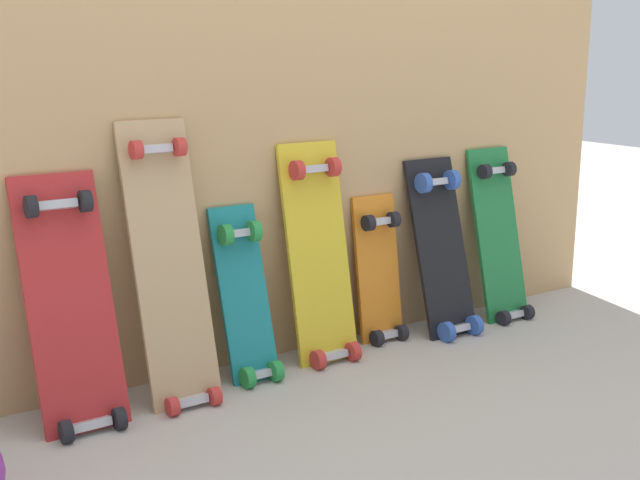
{
  "coord_description": "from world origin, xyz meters",
  "views": [
    {
      "loc": [
        -1.43,
        -2.27,
        1.03
      ],
      "look_at": [
        0.0,
        -0.07,
        0.41
      ],
      "focal_mm": 46.44,
      "sensor_mm": 36.0,
      "label": 1
    }
  ],
  "objects_px": {
    "skateboard_teal": "(246,304)",
    "skateboard_yellow": "(320,263)",
    "skateboard_green": "(500,243)",
    "skateboard_natural": "(171,275)",
    "skateboard_orange": "(380,278)",
    "skateboard_black": "(443,256)",
    "skateboard_red": "(72,314)"
  },
  "relations": [
    {
      "from": "skateboard_teal",
      "to": "skateboard_yellow",
      "type": "distance_m",
      "value": 0.3
    },
    {
      "from": "skateboard_yellow",
      "to": "skateboard_green",
      "type": "relative_size",
      "value": 1.1
    },
    {
      "from": "skateboard_teal",
      "to": "skateboard_yellow",
      "type": "relative_size",
      "value": 0.77
    },
    {
      "from": "skateboard_natural",
      "to": "skateboard_teal",
      "type": "xyz_separation_m",
      "value": [
        0.26,
        0.02,
        -0.14
      ]
    },
    {
      "from": "skateboard_yellow",
      "to": "skateboard_orange",
      "type": "relative_size",
      "value": 1.35
    },
    {
      "from": "skateboard_black",
      "to": "skateboard_green",
      "type": "height_order",
      "value": "skateboard_green"
    },
    {
      "from": "skateboard_red",
      "to": "skateboard_yellow",
      "type": "relative_size",
      "value": 0.96
    },
    {
      "from": "skateboard_natural",
      "to": "skateboard_orange",
      "type": "relative_size",
      "value": 1.53
    },
    {
      "from": "skateboard_teal",
      "to": "skateboard_orange",
      "type": "bearing_deg",
      "value": 4.81
    },
    {
      "from": "skateboard_green",
      "to": "skateboard_red",
      "type": "bearing_deg",
      "value": -179.06
    },
    {
      "from": "skateboard_yellow",
      "to": "skateboard_teal",
      "type": "bearing_deg",
      "value": -177.55
    },
    {
      "from": "skateboard_yellow",
      "to": "skateboard_green",
      "type": "height_order",
      "value": "skateboard_yellow"
    },
    {
      "from": "skateboard_yellow",
      "to": "skateboard_natural",
      "type": "bearing_deg",
      "value": -176.5
    },
    {
      "from": "skateboard_natural",
      "to": "skateboard_teal",
      "type": "height_order",
      "value": "skateboard_natural"
    },
    {
      "from": "skateboard_teal",
      "to": "skateboard_yellow",
      "type": "bearing_deg",
      "value": 2.45
    },
    {
      "from": "skateboard_natural",
      "to": "skateboard_orange",
      "type": "xyz_separation_m",
      "value": [
        0.82,
        0.07,
        -0.15
      ]
    },
    {
      "from": "skateboard_yellow",
      "to": "skateboard_orange",
      "type": "xyz_separation_m",
      "value": [
        0.28,
        0.03,
        -0.1
      ]
    },
    {
      "from": "skateboard_natural",
      "to": "skateboard_green",
      "type": "distance_m",
      "value": 1.37
    },
    {
      "from": "skateboard_teal",
      "to": "skateboard_black",
      "type": "bearing_deg",
      "value": -0.71
    },
    {
      "from": "skateboard_red",
      "to": "skateboard_black",
      "type": "bearing_deg",
      "value": 0.58
    },
    {
      "from": "skateboard_natural",
      "to": "skateboard_black",
      "type": "relative_size",
      "value": 1.29
    },
    {
      "from": "skateboard_yellow",
      "to": "skateboard_green",
      "type": "distance_m",
      "value": 0.82
    },
    {
      "from": "skateboard_orange",
      "to": "skateboard_green",
      "type": "relative_size",
      "value": 0.81
    },
    {
      "from": "skateboard_natural",
      "to": "skateboard_yellow",
      "type": "xyz_separation_m",
      "value": [
        0.54,
        0.03,
        -0.05
      ]
    },
    {
      "from": "skateboard_orange",
      "to": "skateboard_black",
      "type": "height_order",
      "value": "skateboard_black"
    },
    {
      "from": "skateboard_yellow",
      "to": "skateboard_orange",
      "type": "height_order",
      "value": "skateboard_yellow"
    },
    {
      "from": "skateboard_red",
      "to": "skateboard_teal",
      "type": "bearing_deg",
      "value": 2.47
    },
    {
      "from": "skateboard_red",
      "to": "skateboard_yellow",
      "type": "height_order",
      "value": "skateboard_yellow"
    },
    {
      "from": "skateboard_natural",
      "to": "skateboard_green",
      "type": "relative_size",
      "value": 1.24
    },
    {
      "from": "skateboard_orange",
      "to": "skateboard_green",
      "type": "distance_m",
      "value": 0.55
    },
    {
      "from": "skateboard_red",
      "to": "skateboard_natural",
      "type": "xyz_separation_m",
      "value": [
        0.3,
        0.0,
        0.07
      ]
    },
    {
      "from": "skateboard_red",
      "to": "skateboard_black",
      "type": "xyz_separation_m",
      "value": [
        1.36,
        0.01,
        -0.03
      ]
    }
  ]
}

